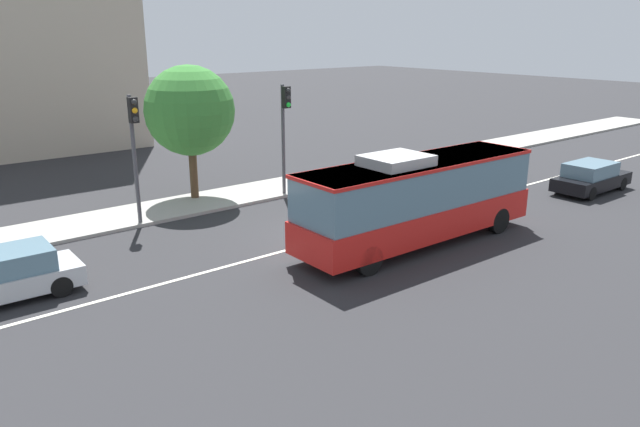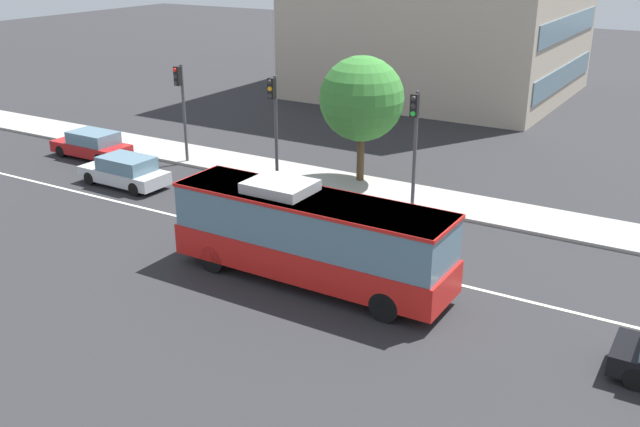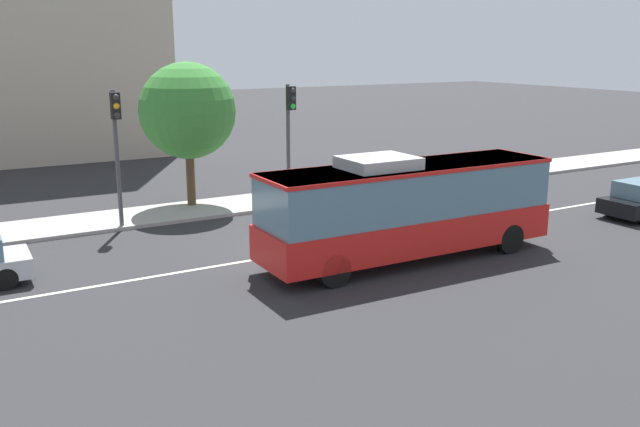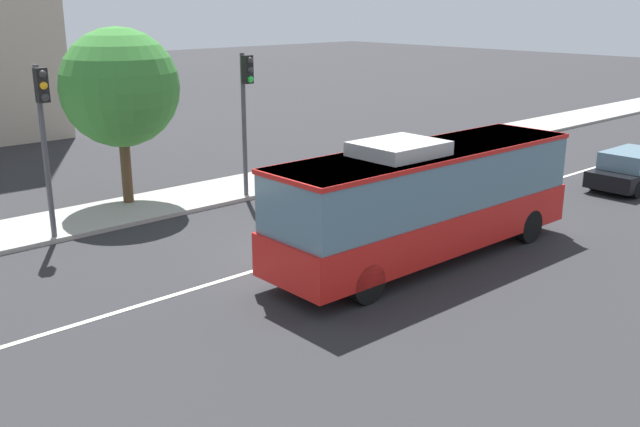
% 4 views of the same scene
% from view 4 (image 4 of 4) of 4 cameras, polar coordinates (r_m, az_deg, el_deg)
% --- Properties ---
extents(ground_plane, '(160.00, 160.00, 0.00)m').
position_cam_4_polar(ground_plane, '(20.63, 0.27, -2.93)').
color(ground_plane, '#28282B').
extents(sidewalk_kerb, '(80.00, 3.08, 0.14)m').
position_cam_4_polar(sidewalk_kerb, '(26.21, -10.52, 1.21)').
color(sidewalk_kerb, '#9E9B93').
rests_on(sidewalk_kerb, ground_plane).
extents(lane_centre_line, '(76.00, 0.16, 0.01)m').
position_cam_4_polar(lane_centre_line, '(20.63, 0.27, -2.92)').
color(lane_centre_line, silver).
rests_on(lane_centre_line, ground_plane).
extents(transit_bus, '(10.03, 2.62, 3.46)m').
position_cam_4_polar(transit_bus, '(19.64, 8.50, 1.39)').
color(transit_bus, red).
rests_on(transit_bus, ground_plane).
extents(sedan_black, '(4.50, 1.83, 1.46)m').
position_cam_4_polar(sedan_black, '(29.90, 23.78, 3.26)').
color(sedan_black, black).
rests_on(sedan_black, ground_plane).
extents(traffic_light_near_corner, '(0.33, 0.62, 5.20)m').
position_cam_4_polar(traffic_light_near_corner, '(25.34, -5.93, 8.95)').
color(traffic_light_near_corner, '#47474C').
rests_on(traffic_light_near_corner, ground_plane).
extents(traffic_light_far_corner, '(0.32, 0.62, 5.20)m').
position_cam_4_polar(traffic_light_far_corner, '(21.91, -21.18, 6.73)').
color(traffic_light_far_corner, '#47474C').
rests_on(traffic_light_far_corner, ground_plane).
extents(street_tree_kerbside_left, '(3.99, 3.99, 6.12)m').
position_cam_4_polar(street_tree_kerbside_left, '(25.20, -15.70, 9.64)').
color(street_tree_kerbside_left, '#4C3823').
rests_on(street_tree_kerbside_left, ground_plane).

